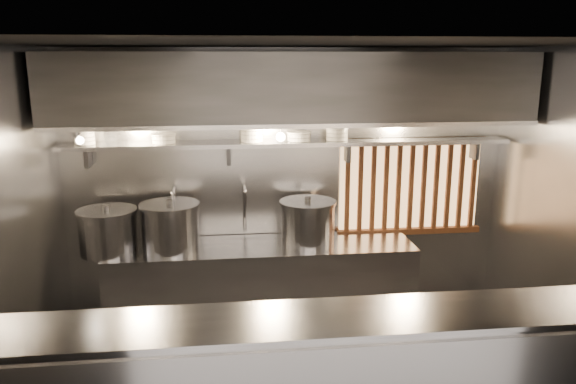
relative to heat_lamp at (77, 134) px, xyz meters
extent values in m
plane|color=black|center=(1.90, -0.85, 0.73)|extent=(4.50, 4.50, 0.00)
plane|color=gray|center=(1.90, 0.65, -0.67)|extent=(4.50, 0.00, 4.50)
plane|color=gray|center=(-0.35, -0.85, -0.67)|extent=(0.00, 3.00, 3.00)
cube|color=#99999E|center=(1.90, -1.80, -0.95)|extent=(4.50, 0.56, 0.03)
cube|color=#99999E|center=(1.60, 0.28, -1.62)|extent=(3.00, 0.70, 0.90)
cube|color=#99999E|center=(1.90, 0.47, -0.19)|extent=(4.40, 0.34, 0.04)
cube|color=#2D2D30|center=(1.90, 0.25, 0.36)|extent=(4.40, 0.80, 0.65)
cube|color=#99999E|center=(1.90, -0.15, 0.05)|extent=(4.40, 0.03, 0.04)
cube|color=#FFBE72|center=(3.20, 0.63, -0.69)|extent=(1.50, 0.02, 0.92)
cube|color=brown|center=(3.20, 0.58, -0.20)|extent=(1.56, 0.06, 0.06)
cube|color=brown|center=(3.20, 0.58, -1.18)|extent=(1.56, 0.06, 0.06)
cube|color=brown|center=(2.52, 0.58, -0.69)|extent=(0.04, 0.04, 0.92)
cube|color=brown|center=(2.65, 0.58, -0.69)|extent=(0.04, 0.04, 0.92)
cube|color=brown|center=(2.79, 0.58, -0.69)|extent=(0.04, 0.04, 0.92)
cube|color=brown|center=(2.93, 0.58, -0.69)|extent=(0.04, 0.04, 0.92)
cube|color=brown|center=(3.06, 0.58, -0.69)|extent=(0.04, 0.04, 0.92)
cube|color=brown|center=(3.20, 0.58, -0.69)|extent=(0.04, 0.04, 0.92)
cube|color=brown|center=(3.33, 0.58, -0.69)|extent=(0.04, 0.04, 0.92)
cube|color=brown|center=(3.47, 0.58, -0.69)|extent=(0.04, 0.04, 0.92)
cube|color=brown|center=(3.61, 0.58, -0.69)|extent=(0.04, 0.04, 0.92)
cube|color=brown|center=(3.74, 0.58, -0.69)|extent=(0.04, 0.04, 0.92)
cube|color=brown|center=(3.88, 0.58, -0.69)|extent=(0.05, 0.04, 0.92)
cylinder|color=silver|center=(0.75, 0.60, -0.88)|extent=(0.03, 0.03, 0.48)
sphere|color=silver|center=(0.75, 0.60, -0.64)|extent=(0.04, 0.04, 0.04)
cylinder|color=silver|center=(0.75, 0.47, -0.64)|extent=(0.03, 0.26, 0.03)
sphere|color=silver|center=(0.75, 0.34, -0.64)|extent=(0.04, 0.04, 0.04)
cylinder|color=silver|center=(0.75, 0.34, -0.71)|extent=(0.03, 0.03, 0.14)
cylinder|color=silver|center=(1.45, 0.60, -0.88)|extent=(0.03, 0.03, 0.48)
sphere|color=silver|center=(1.45, 0.60, -0.64)|extent=(0.04, 0.04, 0.04)
cylinder|color=silver|center=(1.45, 0.47, -0.64)|extent=(0.03, 0.26, 0.03)
sphere|color=silver|center=(1.45, 0.34, -0.64)|extent=(0.04, 0.04, 0.04)
cylinder|color=silver|center=(1.45, 0.34, -0.71)|extent=(0.03, 0.03, 0.14)
cone|color=#99999E|center=(0.00, 0.00, 0.00)|extent=(0.25, 0.27, 0.20)
sphere|color=#FFE0B2|center=(0.03, -0.02, -0.06)|extent=(0.07, 0.07, 0.07)
cylinder|color=#2D2D30|center=(0.00, 0.10, 0.08)|extent=(0.02, 0.22, 0.02)
cylinder|color=#2D2D30|center=(1.80, 0.35, -0.03)|extent=(0.01, 0.01, 0.12)
sphere|color=#FFE0B2|center=(1.80, 0.35, -0.11)|extent=(0.09, 0.09, 0.09)
cylinder|color=#99999E|center=(0.15, 0.23, -0.97)|extent=(0.56, 0.56, 0.39)
cylinder|color=#99999E|center=(0.15, 0.23, -0.76)|extent=(0.59, 0.59, 0.03)
cylinder|color=#2D2D30|center=(0.15, 0.23, -0.73)|extent=(0.06, 0.06, 0.04)
cylinder|color=#99999E|center=(0.73, 0.25, -0.95)|extent=(0.60, 0.60, 0.43)
cylinder|color=#99999E|center=(0.73, 0.25, -0.72)|extent=(0.63, 0.63, 0.03)
cylinder|color=#2D2D30|center=(0.73, 0.25, -0.69)|extent=(0.06, 0.06, 0.04)
cylinder|color=#99999E|center=(2.06, 0.30, -0.97)|extent=(0.70, 0.70, 0.40)
cylinder|color=#99999E|center=(2.06, 0.30, -0.75)|extent=(0.74, 0.74, 0.03)
cylinder|color=#2D2D30|center=(2.06, 0.30, -0.72)|extent=(0.06, 0.06, 0.04)
cylinder|color=silver|center=(-0.05, 0.47, -0.15)|extent=(0.19, 0.19, 0.03)
cylinder|color=silver|center=(-0.05, 0.47, -0.11)|extent=(0.19, 0.19, 0.03)
cylinder|color=silver|center=(-0.05, 0.47, -0.07)|extent=(0.19, 0.19, 0.03)
cylinder|color=silver|center=(-0.05, 0.47, -0.03)|extent=(0.19, 0.19, 0.03)
cylinder|color=silver|center=(-0.05, 0.47, -0.01)|extent=(0.20, 0.20, 0.01)
cylinder|color=silver|center=(0.68, 0.47, -0.15)|extent=(0.22, 0.22, 0.03)
cylinder|color=silver|center=(0.68, 0.47, -0.11)|extent=(0.22, 0.22, 0.03)
cylinder|color=silver|center=(0.68, 0.47, -0.08)|extent=(0.24, 0.24, 0.01)
cylinder|color=silver|center=(1.53, 0.47, -0.15)|extent=(0.22, 0.22, 0.03)
cylinder|color=silver|center=(1.53, 0.47, -0.11)|extent=(0.22, 0.22, 0.03)
cylinder|color=silver|center=(1.53, 0.47, -0.07)|extent=(0.22, 0.22, 0.03)
cylinder|color=silver|center=(1.53, 0.47, -0.03)|extent=(0.22, 0.22, 0.03)
cylinder|color=silver|center=(1.53, 0.47, -0.01)|extent=(0.24, 0.24, 0.01)
cylinder|color=silver|center=(1.99, 0.47, -0.15)|extent=(0.23, 0.23, 0.03)
cylinder|color=silver|center=(1.99, 0.47, -0.11)|extent=(0.23, 0.23, 0.03)
cylinder|color=silver|center=(1.99, 0.47, -0.08)|extent=(0.25, 0.25, 0.01)
cylinder|color=silver|center=(2.37, 0.47, -0.15)|extent=(0.21, 0.21, 0.03)
cylinder|color=silver|center=(2.37, 0.47, -0.11)|extent=(0.21, 0.21, 0.03)
cylinder|color=silver|center=(2.37, 0.47, -0.07)|extent=(0.21, 0.21, 0.03)
cylinder|color=silver|center=(2.37, 0.47, -0.04)|extent=(0.23, 0.23, 0.01)
camera|label=1|loc=(1.24, -4.97, 0.64)|focal=35.00mm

